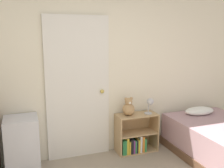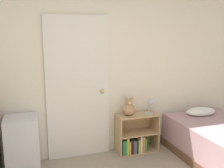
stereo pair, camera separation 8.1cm
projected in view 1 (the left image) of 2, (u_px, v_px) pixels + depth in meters
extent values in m
cube|color=beige|center=(82.00, 69.00, 3.52)|extent=(10.00, 0.06, 2.55)
cube|color=silver|center=(78.00, 89.00, 3.50)|extent=(0.90, 0.04, 2.01)
sphere|color=gold|center=(102.00, 91.00, 3.58)|extent=(0.06, 0.06, 0.06)
cube|color=silver|center=(22.00, 145.00, 3.17)|extent=(0.41, 0.40, 0.73)
cube|color=tan|center=(118.00, 135.00, 3.68)|extent=(0.02, 0.29, 0.58)
cube|color=tan|center=(154.00, 130.00, 3.88)|extent=(0.02, 0.29, 0.58)
cube|color=tan|center=(136.00, 150.00, 3.83)|extent=(0.58, 0.29, 0.02)
cube|color=tan|center=(136.00, 133.00, 3.78)|extent=(0.58, 0.29, 0.02)
cube|color=tan|center=(137.00, 115.00, 3.73)|extent=(0.58, 0.29, 0.02)
cube|color=tan|center=(133.00, 129.00, 3.91)|extent=(0.62, 0.01, 0.58)
cube|color=#338C4C|center=(121.00, 146.00, 3.71)|extent=(0.02, 0.23, 0.22)
cube|color=#338C4C|center=(124.00, 146.00, 3.69)|extent=(0.03, 0.16, 0.22)
cube|color=gold|center=(125.00, 144.00, 3.72)|extent=(0.03, 0.22, 0.25)
cube|color=gold|center=(128.00, 146.00, 3.72)|extent=(0.02, 0.18, 0.19)
cube|color=black|center=(130.00, 145.00, 3.73)|extent=(0.04, 0.18, 0.22)
cube|color=#8C3F8C|center=(132.00, 145.00, 3.74)|extent=(0.02, 0.17, 0.20)
cube|color=#338C4C|center=(133.00, 144.00, 3.78)|extent=(0.02, 0.25, 0.19)
cube|color=black|center=(135.00, 145.00, 3.77)|extent=(0.02, 0.20, 0.19)
cube|color=gold|center=(137.00, 144.00, 3.78)|extent=(0.03, 0.19, 0.20)
cube|color=white|center=(138.00, 142.00, 3.80)|extent=(0.03, 0.24, 0.25)
cube|color=orange|center=(141.00, 143.00, 3.79)|extent=(0.03, 0.19, 0.24)
cube|color=#338C4C|center=(143.00, 143.00, 3.81)|extent=(0.03, 0.20, 0.20)
sphere|color=tan|center=(129.00, 109.00, 3.66)|extent=(0.18, 0.18, 0.18)
sphere|color=tan|center=(129.00, 102.00, 3.64)|extent=(0.11, 0.11, 0.11)
sphere|color=silver|center=(130.00, 103.00, 3.60)|extent=(0.04, 0.04, 0.04)
sphere|color=tan|center=(126.00, 99.00, 3.62)|extent=(0.05, 0.05, 0.05)
sphere|color=tan|center=(131.00, 99.00, 3.65)|extent=(0.05, 0.05, 0.05)
cylinder|color=#B2B2B7|center=(148.00, 113.00, 3.76)|extent=(0.12, 0.12, 0.01)
cylinder|color=#B2B2B7|center=(148.00, 108.00, 3.74)|extent=(0.01, 0.01, 0.15)
sphere|color=#B2B2B7|center=(150.00, 102.00, 3.71)|extent=(0.10, 0.10, 0.10)
ellipsoid|color=white|center=(199.00, 111.00, 3.97)|extent=(0.50, 0.28, 0.12)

